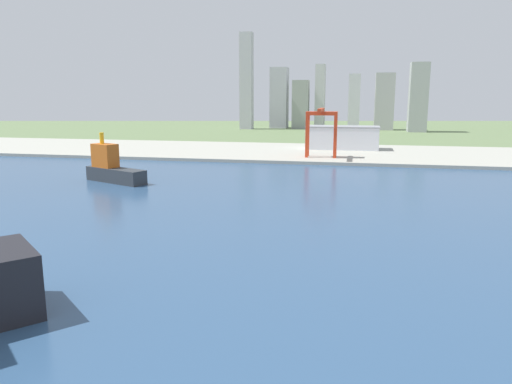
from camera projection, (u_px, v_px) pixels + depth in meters
name	position (u px, v px, depth m)	size (l,w,h in m)	color
ground_plane	(313.00, 199.00, 238.94)	(2400.00, 2400.00, 0.00)	#61774C
water_bay	(299.00, 231.00, 181.32)	(840.00, 360.00, 0.15)	#2D4C70
industrial_pier	(333.00, 153.00, 421.10)	(840.00, 140.00, 2.50)	#A6A598
container_barge	(112.00, 168.00, 284.94)	(43.08, 26.50, 28.64)	#2D3338
port_crane_red	(321.00, 122.00, 376.17)	(24.22, 38.20, 38.34)	red
warehouse_main	(342.00, 137.00, 441.65)	(65.92, 28.76, 20.78)	silver
distant_skyline	(330.00, 97.00, 737.83)	(273.47, 77.85, 144.33)	#AFAFBA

